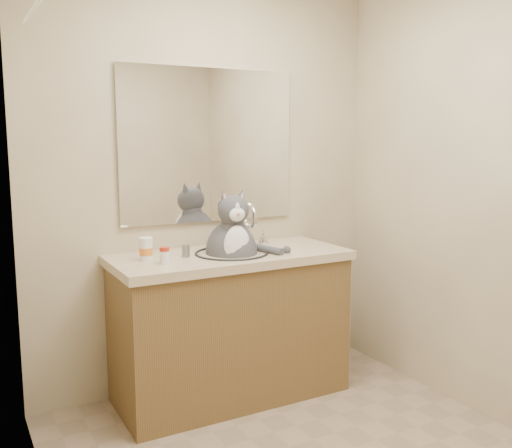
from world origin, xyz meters
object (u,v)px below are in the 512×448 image
at_px(grey_canister, 186,251).
at_px(cat, 232,249).
at_px(pill_bottle_redcap, 165,255).
at_px(pill_bottle_orange, 146,249).

bearing_deg(grey_canister, cat, -7.93).
bearing_deg(pill_bottle_redcap, pill_bottle_orange, 112.63).
bearing_deg(pill_bottle_orange, grey_canister, -4.41).
height_order(cat, grey_canister, cat).
relative_size(cat, pill_bottle_redcap, 6.52).
relative_size(pill_bottle_orange, grey_canister, 1.82).
bearing_deg(grey_canister, pill_bottle_redcap, -144.48).
height_order(pill_bottle_orange, grey_canister, pill_bottle_orange).
bearing_deg(pill_bottle_redcap, grey_canister, 35.52).
relative_size(cat, grey_canister, 8.53).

